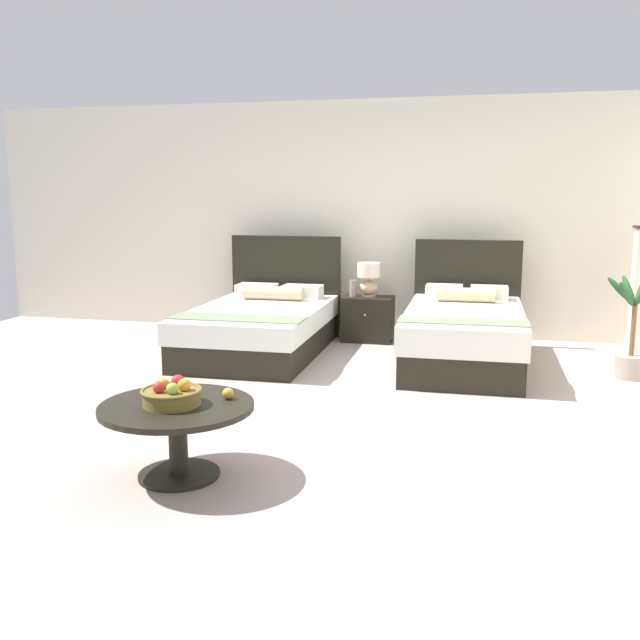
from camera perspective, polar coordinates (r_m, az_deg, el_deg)
ground_plane at (r=5.78m, az=0.44°, el=-6.62°), size 9.97×9.49×0.02m
wall_back at (r=8.43m, az=5.01°, el=8.21°), size 9.97×0.12×2.74m
bed_near_window at (r=7.44m, az=-4.77°, el=-0.48°), size 1.32×2.17×1.18m
bed_near_corner at (r=7.06m, az=11.61°, el=-1.03°), size 1.17×2.14×1.16m
nightstand at (r=8.03m, az=3.92°, el=0.11°), size 0.57×0.42×0.51m
table_lamp at (r=7.98m, az=3.98°, el=3.47°), size 0.26×0.26×0.38m
vase at (r=7.96m, az=2.69°, el=2.59°), size 0.08×0.08×0.19m
coffee_table at (r=4.26m, az=-11.52°, el=-8.07°), size 0.91×0.91×0.45m
fruit_bowl at (r=4.20m, az=-11.95°, el=-5.95°), size 0.36×0.36×0.16m
loose_apple at (r=4.27m, az=-7.48°, el=-5.94°), size 0.07×0.07×0.07m
potted_palm at (r=6.96m, az=24.02°, el=-1.62°), size 0.52×0.48×1.02m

